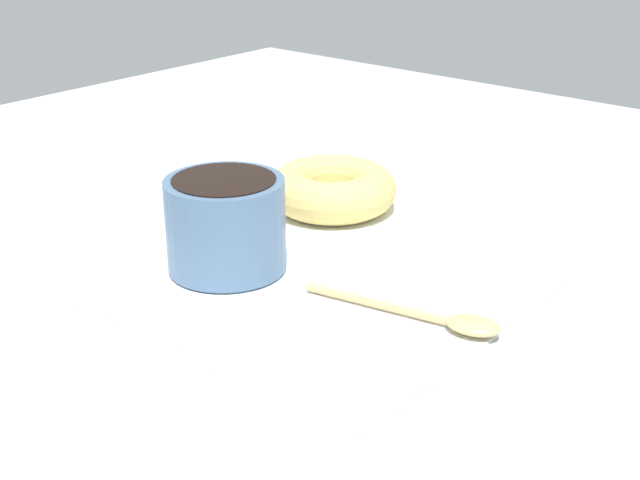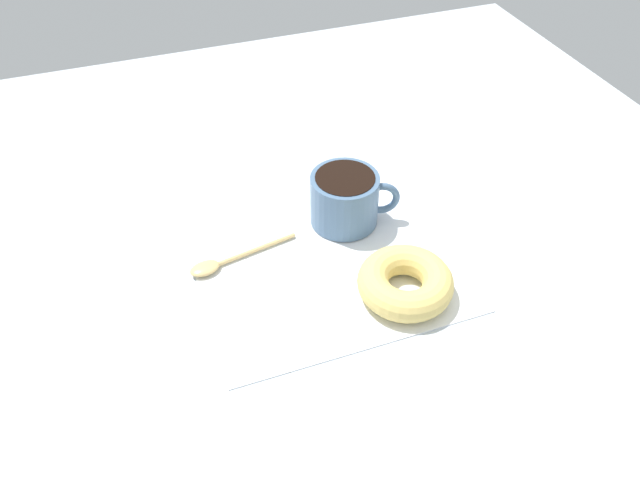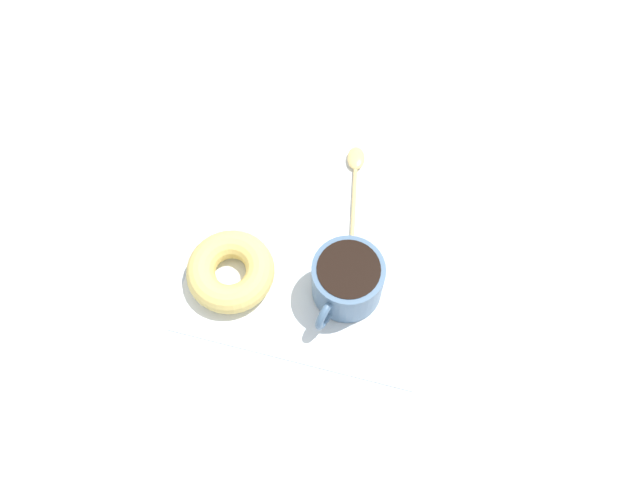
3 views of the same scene
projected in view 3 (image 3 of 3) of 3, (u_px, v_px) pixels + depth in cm
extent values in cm
cube|color=#B2BCC6|center=(316.00, 259.00, 80.53)|extent=(120.00, 120.00, 2.00)
cube|color=white|center=(320.00, 247.00, 79.96)|extent=(30.39, 30.39, 0.30)
cylinder|color=slate|center=(348.00, 280.00, 74.25)|extent=(8.61, 8.61, 6.74)
cylinder|color=black|center=(349.00, 270.00, 71.38)|extent=(7.41, 7.41, 0.60)
torus|color=slate|center=(327.00, 312.00, 72.54)|extent=(4.73, 2.23, 4.68)
torus|color=#E5C66B|center=(231.00, 271.00, 76.44)|extent=(10.88, 10.88, 3.55)
ellipsoid|color=#D8B772|center=(356.00, 158.00, 84.98)|extent=(3.98, 3.02, 0.90)
cylinder|color=#D8B772|center=(354.00, 201.00, 82.35)|extent=(10.84, 2.56, 0.56)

